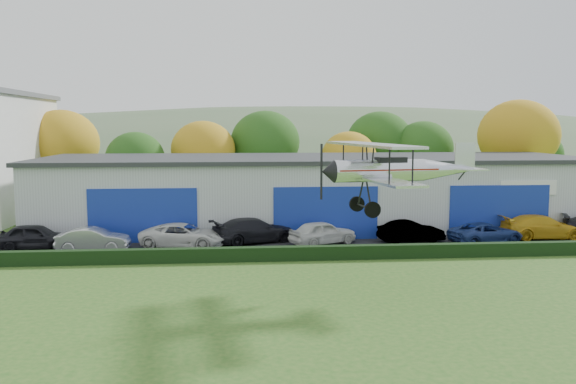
{
  "coord_description": "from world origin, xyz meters",
  "views": [
    {
      "loc": [
        -1.01,
        -16.96,
        7.65
      ],
      "look_at": [
        1.56,
        11.79,
        4.42
      ],
      "focal_mm": 37.18,
      "sensor_mm": 36.0,
      "label": 1
    }
  ],
  "objects": [
    {
      "name": "ground",
      "position": [
        0.0,
        0.0,
        0.0
      ],
      "size": [
        300.0,
        300.0,
        0.0
      ],
      "primitive_type": "plane",
      "color": "#29591C",
      "rests_on": "ground"
    },
    {
      "name": "apron",
      "position": [
        3.0,
        21.0,
        0.03
      ],
      "size": [
        48.0,
        9.0,
        0.05
      ],
      "primitive_type": "cube",
      "color": "black",
      "rests_on": "ground"
    },
    {
      "name": "hedge",
      "position": [
        3.0,
        16.2,
        0.4
      ],
      "size": [
        46.0,
        0.6,
        0.8
      ],
      "primitive_type": "cube",
      "color": "black",
      "rests_on": "ground"
    },
    {
      "name": "hangar",
      "position": [
        5.0,
        27.98,
        2.66
      ],
      "size": [
        40.6,
        12.6,
        5.3
      ],
      "color": "#B2B7BC",
      "rests_on": "ground"
    },
    {
      "name": "tree_belt",
      "position": [
        0.85,
        40.62,
        5.61
      ],
      "size": [
        75.7,
        13.22,
        10.12
      ],
      "color": "#3D2614",
      "rests_on": "ground"
    },
    {
      "name": "distant_hills",
      "position": [
        -4.38,
        140.0,
        -13.05
      ],
      "size": [
        430.0,
        196.0,
        56.0
      ],
      "color": "#4C6642",
      "rests_on": "ground"
    },
    {
      "name": "car_0",
      "position": [
        -13.32,
        20.41,
        0.84
      ],
      "size": [
        4.73,
        2.08,
        1.58
      ],
      "primitive_type": "imported",
      "rotation": [
        0.0,
        0.0,
        1.62
      ],
      "color": "black",
      "rests_on": "apron"
    },
    {
      "name": "car_1",
      "position": [
        -9.65,
        19.63,
        0.76
      ],
      "size": [
        4.35,
        1.59,
        1.43
      ],
      "primitive_type": "imported",
      "rotation": [
        0.0,
        0.0,
        1.55
      ],
      "color": "silver",
      "rests_on": "apron"
    },
    {
      "name": "car_2",
      "position": [
        -4.28,
        20.3,
        0.79
      ],
      "size": [
        5.7,
        3.43,
        1.48
      ],
      "primitive_type": "imported",
      "rotation": [
        0.0,
        0.0,
        1.38
      ],
      "color": "silver",
      "rests_on": "apron"
    },
    {
      "name": "car_3",
      "position": [
        0.17,
        21.36,
        0.86
      ],
      "size": [
        6.01,
        4.19,
        1.62
      ],
      "primitive_type": "imported",
      "rotation": [
        0.0,
        0.0,
        1.96
      ],
      "color": "black",
      "rests_on": "apron"
    },
    {
      "name": "car_4",
      "position": [
        4.57,
        20.46,
        0.81
      ],
      "size": [
        4.78,
        3.49,
        1.51
      ],
      "primitive_type": "imported",
      "rotation": [
        0.0,
        0.0,
        2.0
      ],
      "color": "silver",
      "rests_on": "apron"
    },
    {
      "name": "car_5",
      "position": [
        10.44,
        20.63,
        0.75
      ],
      "size": [
        4.38,
        1.85,
        1.41
      ],
      "primitive_type": "imported",
      "rotation": [
        0.0,
        0.0,
        1.66
      ],
      "color": "gray",
      "rests_on": "apron"
    },
    {
      "name": "car_6",
      "position": [
        15.13,
        19.74,
        0.73
      ],
      "size": [
        5.27,
        3.41,
        1.35
      ],
      "primitive_type": "imported",
      "rotation": [
        0.0,
        0.0,
        1.83
      ],
      "color": "navy",
      "rests_on": "apron"
    },
    {
      "name": "car_7",
      "position": [
        19.58,
        20.97,
        0.85
      ],
      "size": [
        5.5,
        2.24,
        1.6
      ],
      "primitive_type": "imported",
      "rotation": [
        0.0,
        0.0,
        1.57
      ],
      "color": "gold",
      "rests_on": "apron"
    },
    {
      "name": "biplane",
      "position": [
        6.19,
        9.71,
        5.7
      ],
      "size": [
        7.6,
        8.72,
        3.24
      ],
      "rotation": [
        0.0,
        0.0,
        0.14
      ],
      "color": "silver"
    }
  ]
}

